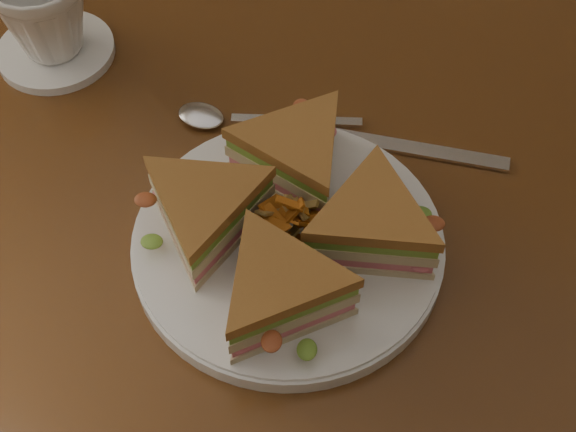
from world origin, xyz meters
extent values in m
cube|color=#3B1F0D|center=(0.00, 0.00, 0.73)|extent=(1.20, 0.80, 0.04)
cylinder|color=#351F10|center=(-0.54, 0.34, 0.35)|extent=(0.06, 0.06, 0.71)
cylinder|color=silver|center=(-0.03, -0.05, 0.76)|extent=(0.27, 0.27, 0.02)
cube|color=silver|center=(-0.08, 0.09, 0.75)|extent=(0.12, 0.06, 0.00)
ellipsoid|color=silver|center=(-0.17, 0.05, 0.76)|extent=(0.05, 0.03, 0.01)
cube|color=silver|center=(0.03, 0.10, 0.75)|extent=(0.20, 0.05, 0.00)
cube|color=silver|center=(-0.06, 0.08, 0.75)|extent=(0.05, 0.02, 0.00)
cylinder|color=silver|center=(-0.35, 0.07, 0.76)|extent=(0.12, 0.12, 0.01)
imported|color=silver|center=(-0.35, 0.07, 0.80)|extent=(0.13, 0.13, 0.09)
camera|label=1|loc=(0.13, -0.41, 1.34)|focal=50.00mm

